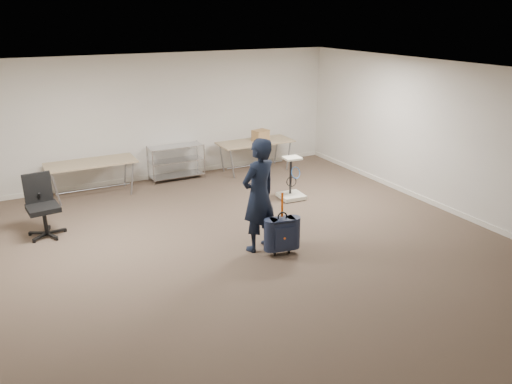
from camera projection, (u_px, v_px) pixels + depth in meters
ground at (263, 252)px, 7.98m from camera, size 9.00×9.00×0.00m
room_shell at (227, 219)px, 9.12m from camera, size 8.00×9.00×9.00m
folding_table_left at (91, 164)px, 10.23m from camera, size 1.80×0.75×0.73m
folding_table_right at (255, 143)px, 11.87m from camera, size 1.80×0.75×0.73m
wire_shelf at (176, 161)px, 11.34m from camera, size 1.22×0.47×0.80m
person at (259, 195)px, 7.81m from camera, size 0.77×0.63×1.84m
suitcase at (282, 234)px, 7.80m from camera, size 0.41×0.28×1.03m
office_chair at (44, 217)px, 8.51m from camera, size 0.65×0.65×1.07m
equipment_cart at (291, 188)px, 10.21m from camera, size 0.51×0.51×0.89m
cardboard_box at (261, 136)px, 11.83m from camera, size 0.41×0.35×0.27m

